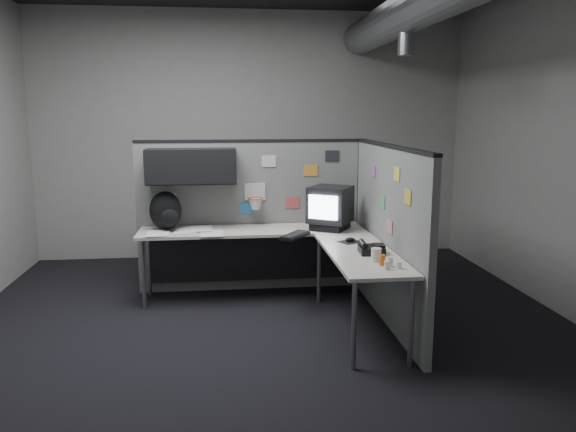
{
  "coord_description": "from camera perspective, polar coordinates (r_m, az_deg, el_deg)",
  "views": [
    {
      "loc": [
        -0.39,
        -4.65,
        1.91
      ],
      "look_at": [
        0.2,
        0.35,
        0.98
      ],
      "focal_mm": 35.0,
      "sensor_mm": 36.0,
      "label": 1
    }
  ],
  "objects": [
    {
      "name": "partition_right",
      "position": [
        5.2,
        10.1,
        -1.79
      ],
      "size": [
        0.07,
        2.23,
        1.63
      ],
      "color": "slate",
      "rests_on": "ground"
    },
    {
      "name": "partition_back",
      "position": [
        5.96,
        -5.31,
        1.62
      ],
      "size": [
        2.44,
        0.42,
        1.63
      ],
      "color": "slate",
      "rests_on": "ground"
    },
    {
      "name": "cup",
      "position": [
        4.56,
        8.94,
        -3.93
      ],
      "size": [
        0.1,
        0.1,
        0.11
      ],
      "primitive_type": "cylinder",
      "rotation": [
        0.0,
        0.0,
        0.3
      ],
      "color": "silver",
      "rests_on": "desk"
    },
    {
      "name": "papers",
      "position": [
        5.7,
        -10.01,
        -1.55
      ],
      "size": [
        0.76,
        0.52,
        0.01
      ],
      "rotation": [
        0.0,
        0.0,
        0.03
      ],
      "color": "white",
      "rests_on": "desk"
    },
    {
      "name": "monitor",
      "position": [
        5.74,
        4.31,
        0.89
      ],
      "size": [
        0.53,
        0.53,
        0.44
      ],
      "rotation": [
        0.0,
        0.0,
        0.23
      ],
      "color": "black",
      "rests_on": "desk"
    },
    {
      "name": "desk",
      "position": [
        5.53,
        -0.95,
        -3.07
      ],
      "size": [
        2.31,
        2.11,
        0.73
      ],
      "color": "beige",
      "rests_on": "ground"
    },
    {
      "name": "room",
      "position": [
        4.75,
        4.91,
        12.68
      ],
      "size": [
        5.62,
        5.62,
        3.22
      ],
      "color": "black",
      "rests_on": "ground"
    },
    {
      "name": "mouse",
      "position": [
        5.22,
        6.33,
        -2.49
      ],
      "size": [
        0.25,
        0.23,
        0.04
      ],
      "rotation": [
        0.0,
        0.0,
        -0.31
      ],
      "color": "black",
      "rests_on": "desk"
    },
    {
      "name": "bottles",
      "position": [
        4.42,
        10.16,
        -4.69
      ],
      "size": [
        0.15,
        0.17,
        0.09
      ],
      "rotation": [
        0.0,
        0.0,
        0.3
      ],
      "color": "silver",
      "rests_on": "desk"
    },
    {
      "name": "phone",
      "position": [
        4.82,
        8.43,
        -3.31
      ],
      "size": [
        0.22,
        0.24,
        0.11
      ],
      "rotation": [
        0.0,
        0.0,
        -0.24
      ],
      "color": "black",
      "rests_on": "desk"
    },
    {
      "name": "keyboard",
      "position": [
        5.39,
        0.67,
        -1.98
      ],
      "size": [
        0.35,
        0.41,
        0.04
      ],
      "rotation": [
        0.0,
        0.0,
        0.17
      ],
      "color": "black",
      "rests_on": "desk"
    },
    {
      "name": "backpack",
      "position": [
        5.81,
        -12.3,
        0.47
      ],
      "size": [
        0.34,
        0.3,
        0.4
      ],
      "rotation": [
        0.0,
        0.0,
        0.05
      ],
      "color": "black",
      "rests_on": "desk"
    }
  ]
}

